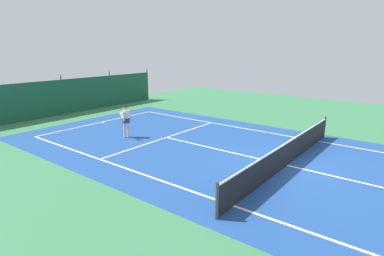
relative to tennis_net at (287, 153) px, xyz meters
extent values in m
plane|color=#387A4C|center=(0.00, 0.00, -0.51)|extent=(36.00, 36.00, 0.00)
cube|color=#1E478C|center=(0.00, 0.00, -0.51)|extent=(11.02, 26.60, 0.01)
cube|color=white|center=(0.00, 11.90, -0.50)|extent=(8.22, 0.10, 0.01)
cube|color=white|center=(-4.11, 0.00, -0.50)|extent=(0.10, 23.80, 0.01)
cube|color=white|center=(4.11, 0.00, -0.50)|extent=(0.10, 23.80, 0.01)
cube|color=white|center=(0.00, 6.40, -0.50)|extent=(8.22, 0.10, 0.01)
cube|color=white|center=(0.00, 0.00, -0.50)|extent=(0.10, 12.80, 0.01)
cube|color=white|center=(0.00, 11.75, -0.50)|extent=(0.10, 0.30, 0.01)
cube|color=black|center=(0.00, 0.00, -0.04)|extent=(9.92, 0.03, 0.95)
cube|color=white|center=(0.00, 0.00, 0.46)|extent=(9.92, 0.04, 0.05)
cylinder|color=#47474C|center=(-5.01, 0.00, 0.04)|extent=(0.10, 0.10, 1.10)
cylinder|color=#47474C|center=(5.01, 0.00, 0.04)|extent=(0.10, 0.10, 1.10)
cube|color=#195138|center=(0.00, 16.00, 0.69)|extent=(16.22, 0.06, 2.40)
cylinder|color=#595B60|center=(0.00, 16.06, 0.84)|extent=(0.08, 0.08, 2.70)
cylinder|color=#595B60|center=(4.05, 16.06, 0.84)|extent=(0.08, 0.08, 2.70)
cylinder|color=#595B60|center=(8.11, 16.06, 0.84)|extent=(0.08, 0.08, 2.70)
cube|color=#234C1E|center=(0.00, 16.60, 0.04)|extent=(14.60, 0.70, 1.10)
cylinder|color=beige|center=(-1.11, 8.05, -0.10)|extent=(0.12, 0.12, 0.82)
cylinder|color=beige|center=(-1.30, 8.12, -0.10)|extent=(0.12, 0.12, 0.82)
cylinder|color=navy|center=(-1.21, 8.09, 0.39)|extent=(0.40, 0.40, 0.22)
cube|color=white|center=(-1.21, 8.09, 0.59)|extent=(0.41, 0.31, 0.56)
sphere|color=beige|center=(-1.21, 8.09, 1.02)|extent=(0.22, 0.22, 0.22)
cylinder|color=black|center=(-1.21, 8.09, 1.11)|extent=(0.23, 0.23, 0.04)
cylinder|color=beige|center=(-0.99, 8.01, 0.62)|extent=(0.09, 0.09, 0.58)
cylinder|color=beige|center=(-1.46, 8.05, 0.62)|extent=(0.26, 0.53, 0.41)
cylinder|color=black|center=(-1.61, 7.78, 0.51)|extent=(0.12, 0.27, 0.13)
torus|color=teal|center=(-1.61, 7.78, 0.73)|extent=(0.33, 0.22, 0.29)
sphere|color=#CCDB33|center=(3.94, 2.68, -0.48)|extent=(0.07, 0.07, 0.07)
camera|label=1|loc=(-11.39, -4.11, 4.01)|focal=29.13mm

